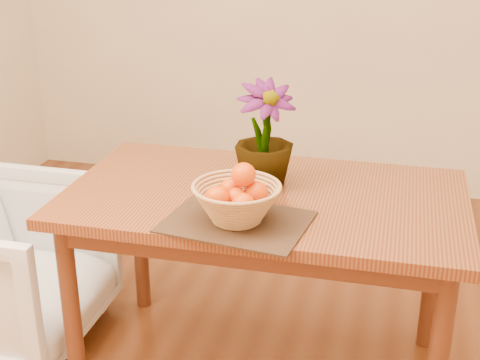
% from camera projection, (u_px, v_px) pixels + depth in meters
% --- Properties ---
extents(table, '(1.40, 0.80, 0.75)m').
position_uv_depth(table, '(264.00, 215.00, 2.38)').
color(table, brown).
rests_on(table, floor).
extents(placemat, '(0.48, 0.39, 0.01)m').
position_uv_depth(placemat, '(237.00, 222.00, 2.12)').
color(placemat, '#372214').
rests_on(placemat, table).
extents(wicker_basket, '(0.28, 0.28, 0.12)m').
position_uv_depth(wicker_basket, '(237.00, 204.00, 2.10)').
color(wicker_basket, tan).
rests_on(wicker_basket, placemat).
extents(orange_pile, '(0.19, 0.18, 0.14)m').
position_uv_depth(orange_pile, '(238.00, 192.00, 2.09)').
color(orange_pile, '#E85903').
rests_on(orange_pile, wicker_basket).
extents(potted_plant, '(0.29, 0.29, 0.38)m').
position_uv_depth(potted_plant, '(264.00, 135.00, 2.34)').
color(potted_plant, '#144112').
rests_on(potted_plant, table).
extents(armchair, '(0.67, 0.72, 0.73)m').
position_uv_depth(armchair, '(4.00, 260.00, 2.68)').
color(armchair, gray).
rests_on(armchair, floor).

